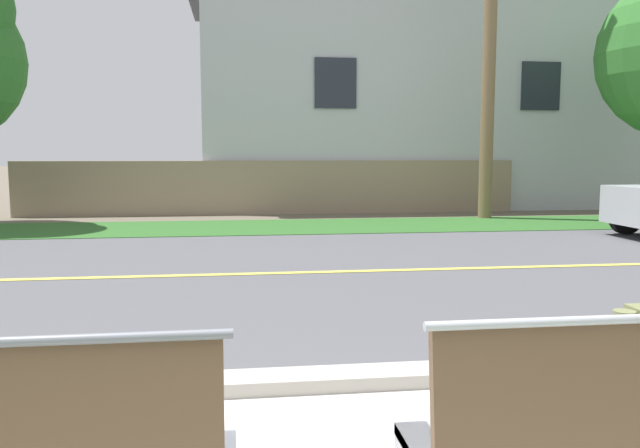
% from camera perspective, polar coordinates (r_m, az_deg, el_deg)
% --- Properties ---
extents(ground_plane, '(140.00, 140.00, 0.00)m').
position_cam_1_polar(ground_plane, '(9.93, -5.56, -2.89)').
color(ground_plane, '#665B4C').
extents(curb_edge, '(44.00, 0.30, 0.11)m').
position_cam_1_polar(curb_edge, '(4.44, -2.97, -14.06)').
color(curb_edge, '#ADA89E').
rests_on(curb_edge, ground_plane).
extents(street_asphalt, '(52.00, 8.00, 0.01)m').
position_cam_1_polar(street_asphalt, '(8.46, -5.21, -4.51)').
color(street_asphalt, '#515156').
rests_on(street_asphalt, ground_plane).
extents(road_centre_line, '(48.00, 0.14, 0.01)m').
position_cam_1_polar(road_centre_line, '(8.46, -5.21, -4.48)').
color(road_centre_line, '#E0CC4C').
rests_on(road_centre_line, ground_plane).
extents(far_verge_grass, '(48.00, 2.80, 0.02)m').
position_cam_1_polar(far_verge_grass, '(13.70, -6.11, -0.28)').
color(far_verge_grass, '#2D6026').
rests_on(far_verge_grass, ground_plane).
extents(bench_right, '(1.83, 0.48, 1.01)m').
position_cam_1_polar(bench_right, '(3.00, 26.07, -16.87)').
color(bench_right, '#9EA0A8').
rests_on(bench_right, ground_plane).
extents(garden_wall, '(13.00, 0.36, 1.40)m').
position_cam_1_polar(garden_wall, '(16.62, -4.30, 3.32)').
color(garden_wall, gray).
rests_on(garden_wall, ground_plane).
extents(house_across_street, '(13.59, 6.91, 6.80)m').
position_cam_1_polar(house_across_street, '(20.58, 7.95, 11.53)').
color(house_across_street, '#B7BCC1').
rests_on(house_across_street, ground_plane).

